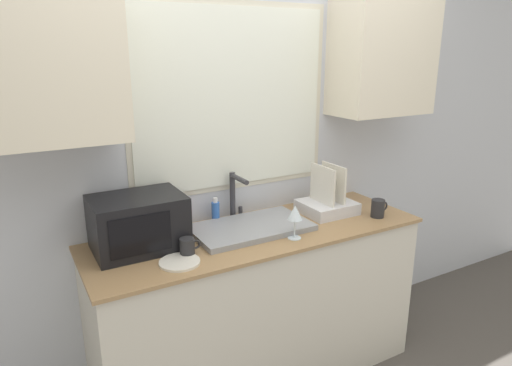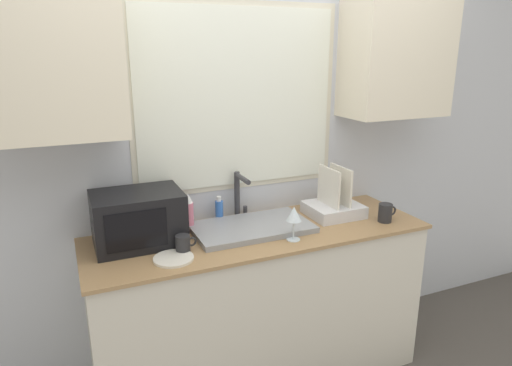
% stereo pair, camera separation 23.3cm
% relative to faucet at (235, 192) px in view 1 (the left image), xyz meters
% --- Properties ---
extents(countertop, '(1.83, 0.61, 0.90)m').
position_rel_faucet_xyz_m(countertop, '(0.03, -0.22, -0.61)').
color(countertop, beige).
rests_on(countertop, ground_plane).
extents(wall_back, '(6.00, 0.38, 2.60)m').
position_rel_faucet_xyz_m(wall_back, '(0.03, 0.06, 0.35)').
color(wall_back, silver).
rests_on(wall_back, ground_plane).
extents(sink_basin, '(0.63, 0.37, 0.03)m').
position_rel_faucet_xyz_m(sink_basin, '(-0.00, -0.19, -0.15)').
color(sink_basin, gray).
rests_on(sink_basin, countertop).
extents(faucet, '(0.08, 0.19, 0.27)m').
position_rel_faucet_xyz_m(faucet, '(0.00, 0.00, 0.00)').
color(faucet, '#333338').
rests_on(faucet, countertop).
extents(microwave, '(0.43, 0.32, 0.27)m').
position_rel_faucet_xyz_m(microwave, '(-0.59, -0.13, -0.03)').
color(microwave, black).
rests_on(microwave, countertop).
extents(dish_rack, '(0.30, 0.27, 0.29)m').
position_rel_faucet_xyz_m(dish_rack, '(0.52, -0.17, -0.10)').
color(dish_rack, silver).
rests_on(dish_rack, countertop).
extents(spray_bottle, '(0.06, 0.06, 0.21)m').
position_rel_faucet_xyz_m(spray_bottle, '(-0.31, -0.05, -0.06)').
color(spray_bottle, '#D8728C').
rests_on(spray_bottle, countertop).
extents(soap_bottle, '(0.04, 0.04, 0.15)m').
position_rel_faucet_xyz_m(soap_bottle, '(-0.12, 0.01, -0.10)').
color(soap_bottle, blue).
rests_on(soap_bottle, countertop).
extents(mug_near_sink, '(0.10, 0.07, 0.09)m').
position_rel_faucet_xyz_m(mug_near_sink, '(-0.41, -0.32, -0.12)').
color(mug_near_sink, '#262628').
rests_on(mug_near_sink, countertop).
extents(wine_glass, '(0.08, 0.08, 0.18)m').
position_rel_faucet_xyz_m(wine_glass, '(0.14, -0.40, -0.03)').
color(wine_glass, silver).
rests_on(wine_glass, countertop).
extents(mug_by_rack, '(0.11, 0.08, 0.10)m').
position_rel_faucet_xyz_m(mug_by_rack, '(0.74, -0.37, -0.11)').
color(mug_by_rack, '#262628').
rests_on(mug_by_rack, countertop).
extents(small_plate, '(0.19, 0.19, 0.01)m').
position_rel_faucet_xyz_m(small_plate, '(-0.48, -0.38, -0.16)').
color(small_plate, silver).
rests_on(small_plate, countertop).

